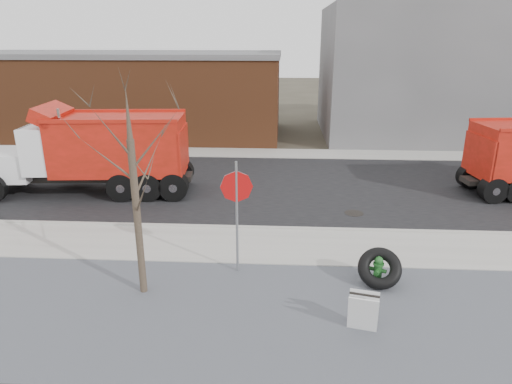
# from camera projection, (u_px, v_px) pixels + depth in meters

# --- Properties ---
(ground) EXTENTS (120.00, 120.00, 0.00)m
(ground) POSITION_uv_depth(u_px,v_px,m) (271.00, 250.00, 14.03)
(ground) COLOR #383328
(ground) RESTS_ON ground
(gravel_verge) EXTENTS (60.00, 5.00, 0.03)m
(gravel_verge) POSITION_uv_depth(u_px,v_px,m) (267.00, 316.00, 10.72)
(gravel_verge) COLOR slate
(gravel_verge) RESTS_ON ground
(sidewalk) EXTENTS (60.00, 2.50, 0.06)m
(sidewalk) POSITION_uv_depth(u_px,v_px,m) (271.00, 246.00, 14.25)
(sidewalk) COLOR #9E9B93
(sidewalk) RESTS_ON ground
(curb) EXTENTS (60.00, 0.15, 0.11)m
(curb) POSITION_uv_depth(u_px,v_px,m) (272.00, 228.00, 15.47)
(curb) COLOR #9E9B93
(curb) RESTS_ON ground
(road) EXTENTS (60.00, 9.40, 0.02)m
(road) POSITION_uv_depth(u_px,v_px,m) (275.00, 186.00, 19.97)
(road) COLOR black
(road) RESTS_ON ground
(far_sidewalk) EXTENTS (60.00, 2.00, 0.06)m
(far_sidewalk) POSITION_uv_depth(u_px,v_px,m) (277.00, 153.00, 25.34)
(far_sidewalk) COLOR #9E9B93
(far_sidewalk) RESTS_ON ground
(building_grey) EXTENTS (12.00, 10.00, 8.00)m
(building_grey) POSITION_uv_depth(u_px,v_px,m) (419.00, 72.00, 29.22)
(building_grey) COLOR slate
(building_grey) RESTS_ON ground
(building_brick) EXTENTS (20.20, 8.20, 5.30)m
(building_brick) POSITION_uv_depth(u_px,v_px,m) (125.00, 93.00, 29.75)
(building_brick) COLOR brown
(building_brick) RESTS_ON ground
(bare_tree) EXTENTS (3.20, 3.20, 5.20)m
(bare_tree) POSITION_uv_depth(u_px,v_px,m) (133.00, 169.00, 10.67)
(bare_tree) COLOR #382D23
(bare_tree) RESTS_ON ground
(fire_hydrant) EXTENTS (0.44, 0.44, 0.80)m
(fire_hydrant) POSITION_uv_depth(u_px,v_px,m) (378.00, 271.00, 12.03)
(fire_hydrant) COLOR #286727
(fire_hydrant) RESTS_ON ground
(truck_tire) EXTENTS (1.28, 1.18, 1.04)m
(truck_tire) POSITION_uv_depth(u_px,v_px,m) (380.00, 268.00, 11.90)
(truck_tire) COLOR black
(truck_tire) RESTS_ON ground
(stop_sign) EXTENTS (0.86, 0.13, 3.18)m
(stop_sign) POSITION_uv_depth(u_px,v_px,m) (237.00, 200.00, 12.06)
(stop_sign) COLOR gray
(stop_sign) RESTS_ON ground
(sandwich_board) EXTENTS (0.73, 0.55, 0.91)m
(sandwich_board) POSITION_uv_depth(u_px,v_px,m) (363.00, 312.00, 10.06)
(sandwich_board) COLOR silver
(sandwich_board) RESTS_ON ground
(dump_truck_red_b) EXTENTS (8.71, 3.11, 3.64)m
(dump_truck_red_b) POSITION_uv_depth(u_px,v_px,m) (93.00, 150.00, 18.52)
(dump_truck_red_b) COLOR black
(dump_truck_red_b) RESTS_ON ground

